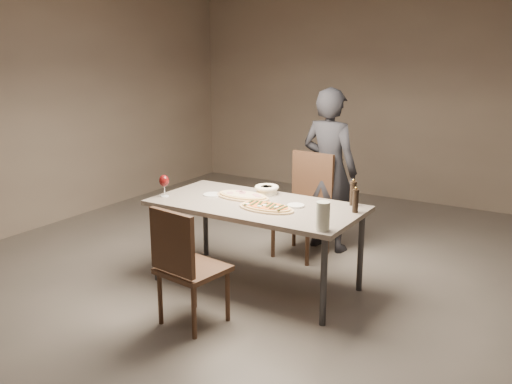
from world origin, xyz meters
The scene contains 14 objects.
room centered at (0.00, 0.00, 1.40)m, with size 7.00×7.00×7.00m.
dining_table centered at (0.00, 0.00, 0.69)m, with size 1.80×0.90×0.75m.
zucchini_pizza centered at (0.17, -0.11, 0.77)m, with size 0.49×0.27×0.05m.
ham_pizza centered at (-0.20, 0.10, 0.77)m, with size 0.52×0.29×0.04m.
bread_basket centered at (-0.08, 0.32, 0.80)m, with size 0.22×0.22×0.08m.
oil_dish centered at (0.34, 0.09, 0.76)m, with size 0.14×0.14×0.02m.
pepper_mill_left centered at (0.82, 0.19, 0.85)m, with size 0.05×0.05×0.21m.
pepper_mill_right centered at (0.72, 0.38, 0.86)m, with size 0.06×0.06×0.23m.
carafe centered at (0.79, -0.35, 0.86)m, with size 0.10×0.10×0.21m.
wine_glass centered at (-0.81, -0.24, 0.89)m, with size 0.09×0.09×0.20m.
side_plate centered at (-0.47, 0.02, 0.76)m, with size 0.17×0.17×0.01m.
chair_near centered at (-0.05, -0.93, 0.52)m, with size 0.49×0.49×0.93m.
chair_far centered at (0.00, 0.95, 0.57)m, with size 0.51×0.51×1.02m.
diner centered at (0.13, 1.20, 0.83)m, with size 0.61×0.40×1.66m, color black.
Camera 1 is at (2.45, -3.99, 2.07)m, focal length 40.00 mm.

